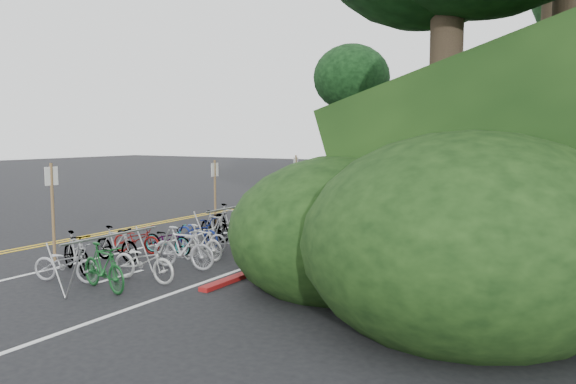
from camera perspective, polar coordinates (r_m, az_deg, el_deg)
name	(u,v)px	position (r m, az deg, el deg)	size (l,w,h in m)	color
ground	(96,249)	(17.83, -18.90, -5.54)	(120.00, 120.00, 0.00)	black
road_markings	(286,212)	(25.13, -0.16, -2.00)	(7.47, 80.00, 0.01)	gold
red_curb	(410,213)	(24.76, 12.28, -2.14)	(0.25, 28.00, 0.10)	maroon
bike_rack_front	(112,249)	(13.39, -17.44, -5.51)	(1.14, 2.76, 1.16)	gray
bike_racks_rest	(361,190)	(26.55, 7.46, 0.21)	(1.14, 23.00, 1.17)	gray
signpost_near	(53,205)	(16.40, -22.80, -1.27)	(0.08, 0.40, 2.66)	brown
signposts_rest	(325,175)	(28.41, 3.81, 1.77)	(0.08, 18.40, 2.50)	brown
bike_front	(137,239)	(16.88, -15.12, -4.64)	(1.55, 0.54, 0.82)	maroon
bike_valet	(219,232)	(17.23, -7.07, -4.01)	(3.24, 12.45, 1.09)	#9E9EA3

